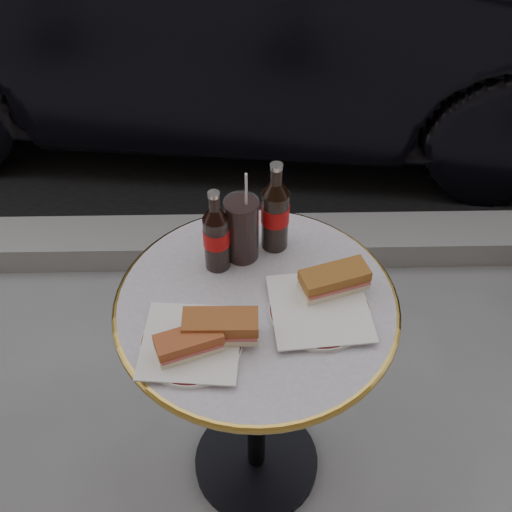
{
  "coord_description": "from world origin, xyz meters",
  "views": [
    {
      "loc": [
        -0.02,
        -0.91,
        1.78
      ],
      "look_at": [
        0.0,
        0.05,
        0.82
      ],
      "focal_mm": 45.0,
      "sensor_mm": 36.0,
      "label": 1
    }
  ],
  "objects_px": {
    "bistro_table": "(256,395)",
    "cola_bottle_left": "(216,231)",
    "cola_bottle_right": "(275,207)",
    "cola_glass": "(242,229)",
    "plate_right": "(319,310)",
    "plate_left": "(191,344)"
  },
  "relations": [
    {
      "from": "bistro_table",
      "to": "cola_bottle_left",
      "type": "xyz_separation_m",
      "value": [
        -0.09,
        0.11,
        0.47
      ]
    },
    {
      "from": "cola_bottle_left",
      "to": "cola_bottle_right",
      "type": "xyz_separation_m",
      "value": [
        0.13,
        0.06,
        0.01
      ]
    },
    {
      "from": "cola_glass",
      "to": "plate_right",
      "type": "bearing_deg",
      "value": -47.42
    },
    {
      "from": "plate_left",
      "to": "cola_glass",
      "type": "height_order",
      "value": "cola_glass"
    },
    {
      "from": "plate_right",
      "to": "cola_bottle_right",
      "type": "relative_size",
      "value": 0.93
    },
    {
      "from": "cola_bottle_right",
      "to": "cola_glass",
      "type": "xyz_separation_m",
      "value": [
        -0.08,
        -0.03,
        -0.04
      ]
    },
    {
      "from": "bistro_table",
      "to": "plate_right",
      "type": "xyz_separation_m",
      "value": [
        0.13,
        -0.03,
        0.37
      ]
    },
    {
      "from": "plate_left",
      "to": "cola_bottle_left",
      "type": "height_order",
      "value": "cola_bottle_left"
    },
    {
      "from": "cola_bottle_left",
      "to": "cola_glass",
      "type": "bearing_deg",
      "value": 29.55
    },
    {
      "from": "plate_left",
      "to": "cola_bottle_right",
      "type": "bearing_deg",
      "value": 58.63
    },
    {
      "from": "plate_right",
      "to": "plate_left",
      "type": "bearing_deg",
      "value": -162.44
    },
    {
      "from": "plate_right",
      "to": "cola_bottle_left",
      "type": "distance_m",
      "value": 0.28
    },
    {
      "from": "cola_glass",
      "to": "cola_bottle_left",
      "type": "bearing_deg",
      "value": -150.45
    },
    {
      "from": "cola_bottle_right",
      "to": "cola_glass",
      "type": "distance_m",
      "value": 0.09
    },
    {
      "from": "plate_right",
      "to": "cola_glass",
      "type": "relative_size",
      "value": 1.34
    },
    {
      "from": "plate_right",
      "to": "cola_bottle_left",
      "type": "bearing_deg",
      "value": 146.41
    },
    {
      "from": "cola_bottle_right",
      "to": "plate_left",
      "type": "bearing_deg",
      "value": -121.37
    },
    {
      "from": "plate_left",
      "to": "cola_bottle_left",
      "type": "distance_m",
      "value": 0.26
    },
    {
      "from": "plate_left",
      "to": "bistro_table",
      "type": "bearing_deg",
      "value": 41.52
    },
    {
      "from": "plate_right",
      "to": "cola_bottle_left",
      "type": "xyz_separation_m",
      "value": [
        -0.22,
        0.15,
        0.1
      ]
    },
    {
      "from": "bistro_table",
      "to": "plate_left",
      "type": "bearing_deg",
      "value": -138.48
    },
    {
      "from": "plate_left",
      "to": "plate_right",
      "type": "distance_m",
      "value": 0.28
    }
  ]
}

